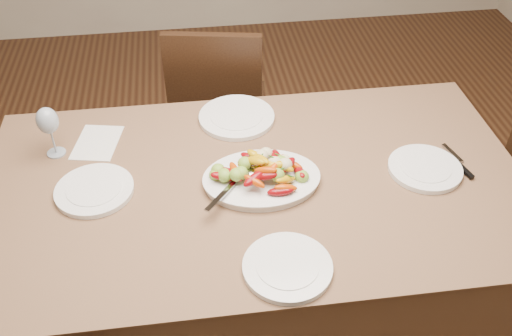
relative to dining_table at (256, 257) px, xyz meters
The scene contains 12 objects.
dining_table is the anchor object (origin of this frame).
chair_far 0.91m from the dining_table, 93.35° to the left, with size 0.42×0.42×0.95m, color black, non-canonical shape.
serving_platter 0.39m from the dining_table, 23.82° to the right, with size 0.38×0.28×0.02m, color white.
roasted_vegetables 0.45m from the dining_table, 23.82° to the right, with size 0.31×0.21×0.09m, color #71060A, non-canonical shape.
serving_spoon 0.43m from the dining_table, 136.44° to the right, with size 0.28×0.06×0.03m, color #9EA0A8, non-canonical shape.
plate_left 0.66m from the dining_table, behind, with size 0.26×0.26×0.02m, color white.
plate_right 0.70m from the dining_table, ahead, with size 0.25×0.25×0.02m, color white.
plate_far 0.54m from the dining_table, 93.65° to the left, with size 0.29×0.29×0.02m, color white.
plate_near 0.55m from the dining_table, 84.51° to the right, with size 0.26×0.26×0.02m, color white.
wine_glass 0.87m from the dining_table, 159.94° to the left, with size 0.08×0.08×0.20m, color #8C99A5, non-canonical shape.
menu_card 0.73m from the dining_table, 151.72° to the left, with size 0.15×0.21×0.00m, color silver.
table_knife 0.81m from the dining_table, ahead, with size 0.02×0.20×0.01m, color #9EA0A8, non-canonical shape.
Camera 1 is at (-0.09, -1.15, 2.03)m, focal length 40.00 mm.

